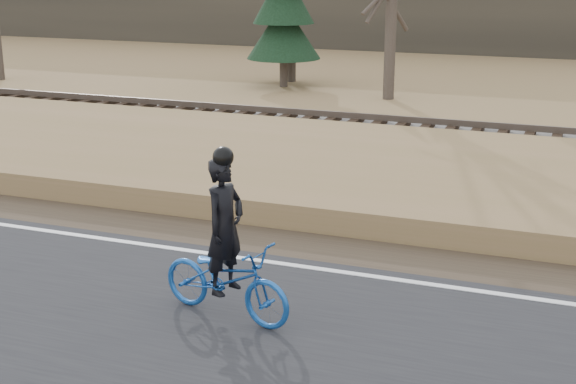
% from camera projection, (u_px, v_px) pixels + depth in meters
% --- Properties ---
extents(ground, '(120.00, 120.00, 0.00)m').
position_uv_depth(ground, '(233.00, 266.00, 12.08)').
color(ground, olive).
rests_on(ground, ground).
extents(road, '(120.00, 6.00, 0.06)m').
position_uv_depth(road, '(149.00, 335.00, 9.83)').
color(road, black).
rests_on(road, ground).
extents(edge_line, '(120.00, 0.12, 0.01)m').
position_uv_depth(edge_line, '(238.00, 257.00, 12.24)').
color(edge_line, silver).
rests_on(edge_line, road).
extents(shoulder, '(120.00, 1.60, 0.04)m').
position_uv_depth(shoulder, '(263.00, 239.00, 13.15)').
color(shoulder, '#473A2B').
rests_on(shoulder, ground).
extents(embankment, '(120.00, 5.00, 0.44)m').
position_uv_depth(embankment, '(321.00, 181.00, 15.78)').
color(embankment, olive).
rests_on(embankment, ground).
extents(ballast, '(120.00, 3.00, 0.45)m').
position_uv_depth(ballast, '(371.00, 141.00, 19.19)').
color(ballast, slate).
rests_on(ballast, ground).
extents(railroad, '(120.00, 2.40, 0.29)m').
position_uv_depth(railroad, '(371.00, 129.00, 19.11)').
color(railroad, black).
rests_on(railroad, ballast).
extents(cyclist, '(2.02, 1.08, 2.23)m').
position_uv_depth(cyclist, '(226.00, 265.00, 10.08)').
color(cyclist, '#164B9B').
rests_on(cyclist, road).
extents(bare_tree_near_left, '(0.36, 0.36, 6.13)m').
position_uv_depth(bare_tree_near_left, '(392.00, 3.00, 25.22)').
color(bare_tree_near_left, '#4A3F36').
rests_on(bare_tree_near_left, ground).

